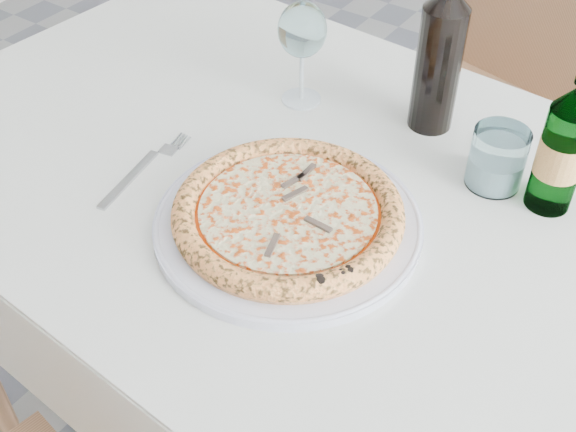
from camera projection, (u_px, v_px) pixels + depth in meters
The scene contains 9 objects.
dining_table at pixel (326, 234), 1.09m from camera, with size 1.45×0.92×0.76m.
chair_far at pixel (495, 75), 1.67m from camera, with size 0.54×0.54×0.93m.
plate at pixel (288, 222), 0.96m from camera, with size 0.36×0.36×0.02m.
pizza at pixel (288, 212), 0.95m from camera, with size 0.31×0.31×0.03m.
fork at pixel (142, 170), 1.05m from camera, with size 0.04×0.20×0.00m.
wine_glass at pixel (302, 32), 1.11m from camera, with size 0.08×0.08×0.17m.
tumbler at pixel (496, 162), 1.01m from camera, with size 0.08×0.08×0.09m.
beer_bottle at pixel (563, 148), 0.93m from camera, with size 0.06×0.06×0.24m.
wine_bottle at pixel (439, 57), 1.06m from camera, with size 0.07×0.07×0.28m.
Camera 1 is at (0.21, -0.66, 1.41)m, focal length 45.00 mm.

